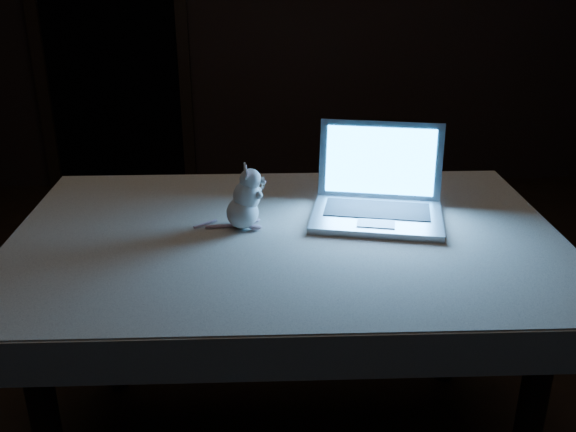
{
  "coord_description": "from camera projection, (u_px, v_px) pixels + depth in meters",
  "views": [
    {
      "loc": [
        -0.11,
        -2.02,
        1.62
      ],
      "look_at": [
        -0.03,
        -0.3,
        0.9
      ],
      "focal_mm": 40.0,
      "sensor_mm": 36.0,
      "label": 1
    }
  ],
  "objects": [
    {
      "name": "laptop",
      "position": [
        379.0,
        179.0,
        1.97
      ],
      "size": [
        0.47,
        0.43,
        0.27
      ],
      "primitive_type": null,
      "rotation": [
        0.0,
        0.0,
        -0.21
      ],
      "color": "#A8A8AC",
      "rests_on": "tablecloth"
    },
    {
      "name": "tablecloth",
      "position": [
        260.0,
        244.0,
        2.0
      ],
      "size": [
        1.81,
        1.37,
        0.12
      ],
      "primitive_type": null,
      "rotation": [
        0.0,
        0.0,
        -0.17
      ],
      "color": "beige",
      "rests_on": "table"
    },
    {
      "name": "plush_mouse",
      "position": [
        242.0,
        197.0,
        1.93
      ],
      "size": [
        0.17,
        0.17,
        0.2
      ],
      "primitive_type": null,
      "rotation": [
        0.0,
        0.0,
        -0.23
      ],
      "color": "silver",
      "rests_on": "tablecloth"
    },
    {
      "name": "table",
      "position": [
        287.0,
        349.0,
        2.09
      ],
      "size": [
        1.53,
        0.99,
        0.82
      ],
      "primitive_type": null,
      "rotation": [
        0.0,
        0.0,
        -0.01
      ],
      "color": "black",
      "rests_on": "floor"
    },
    {
      "name": "doorway",
      "position": [
        110.0,
        36.0,
        4.34
      ],
      "size": [
        1.06,
        0.36,
        2.13
      ],
      "primitive_type": null,
      "color": "black",
      "rests_on": "back_wall"
    },
    {
      "name": "floor",
      "position": [
        291.0,
        398.0,
        2.49
      ],
      "size": [
        5.0,
        5.0,
        0.0
      ],
      "primitive_type": "plane",
      "color": "black",
      "rests_on": "ground"
    }
  ]
}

